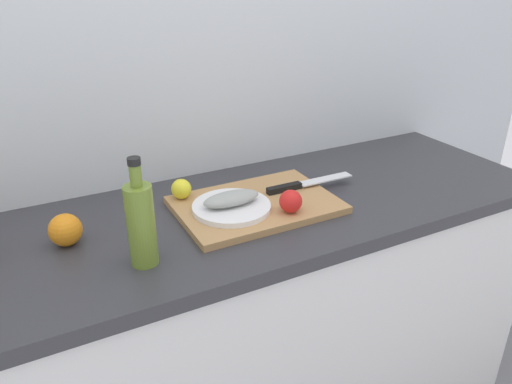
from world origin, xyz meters
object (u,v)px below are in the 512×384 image
Objects in this scene: fish_fillet at (231,199)px; olive_oil_bottle at (141,223)px; lemon_0 at (181,189)px; cutting_board at (256,205)px; white_plate at (232,207)px; chef_knife at (300,185)px.

fish_fillet is 0.30m from olive_oil_bottle.
olive_oil_bottle reaches higher than lemon_0.
lemon_0 is at bearing 146.06° from cutting_board.
white_plate is 0.24m from chef_knife.
lemon_0 reaches higher than chef_knife.
white_plate is at bearing 22.85° from olive_oil_bottle.
chef_knife is 1.12× the size of olive_oil_bottle.
chef_knife reaches higher than white_plate.
fish_fillet is at bearing 22.85° from olive_oil_bottle.
olive_oil_bottle is at bearing -126.00° from lemon_0.
chef_knife is at bearing 8.64° from cutting_board.
cutting_board is 2.06× the size of white_plate.
cutting_board is 0.09m from fish_fillet.
cutting_board is at bearing 8.31° from fish_fillet.
white_plate is 0.16m from lemon_0.
cutting_board is at bearing -33.94° from lemon_0.
fish_fillet reaches higher than cutting_board.
white_plate is at bearing -170.89° from chef_knife.
chef_knife is (0.24, 0.04, 0.00)m from white_plate.
white_plate is at bearing -171.69° from cutting_board.
chef_knife is at bearing 16.41° from olive_oil_bottle.
chef_knife is at bearing 8.53° from fish_fillet.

